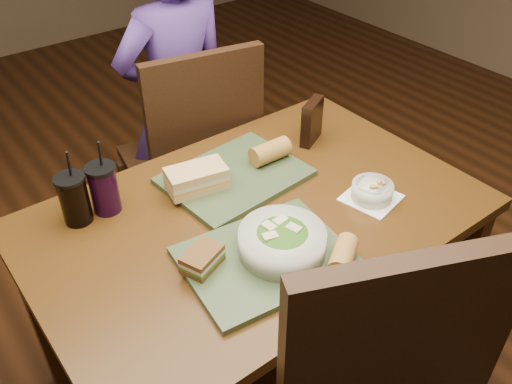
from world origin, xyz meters
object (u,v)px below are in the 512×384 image
Objects in this scene: tray_near at (266,258)px; sandwich_far at (197,178)px; dining_table at (256,234)px; diner at (178,102)px; tray_far at (235,177)px; chair_far at (194,154)px; chip_bag at (312,122)px; salad_bowl at (282,240)px; cup_berry at (104,188)px; baguette_near at (343,255)px; cup_cola at (74,199)px; soup_bowl at (372,191)px; sandwich_near at (202,259)px; baguette_far at (270,152)px.

tray_near is 0.36m from sandwich_far.
dining_table is 6.73× the size of sandwich_far.
tray_far is at bearing 77.02° from diner.
chair_far reaches higher than chip_bag.
tray_far is 0.38m from salad_bowl.
cup_berry is 1.53× the size of chip_bag.
baguette_near is at bearing -57.83° from cup_berry.
baguette_near is 0.62m from chip_bag.
cup_cola is (-0.58, -0.33, 0.26)m from chair_far.
soup_bowl is 0.86m from cup_cola.
sandwich_near is 0.94× the size of baguette_far.
baguette_far reaches higher than baguette_near.
cup_cola is (-0.74, 0.44, 0.05)m from soup_bowl.
baguette_far is at bearing -11.69° from cup_berry.
tray_near reaches higher than dining_table.
diner reaches higher than chip_bag.
sandwich_near is 0.64× the size of sandwich_far.
baguette_far is at bearing 55.42° from salad_bowl.
dining_table is 3.10× the size of tray_near.
sandwich_near is 1.07× the size of baguette_near.
tray_far is 2.17× the size of sandwich_far.
dining_table is 0.35m from baguette_near.
salad_bowl is at bearing -52.02° from cup_cola.
sandwich_far reaches higher than baguette_far.
chair_far reaches higher than soup_bowl.
diner reaches higher than dining_table.
salad_bowl is (-0.06, -0.19, 0.15)m from dining_table.
diner reaches higher than baguette_far.
cup_berry reaches higher than tray_far.
soup_bowl is 0.78m from cup_berry.
sandwich_far is (-0.30, -0.63, 0.11)m from diner.
tray_far is at bearing 157.82° from chip_bag.
baguette_far reaches higher than dining_table.
sandwich_far reaches higher than baguette_near.
chip_bag is (0.08, 0.36, 0.05)m from soup_bowl.
dining_table is at bearing -32.96° from cup_cola.
dining_table is at bearing 72.17° from salad_bowl.
baguette_near is 0.75m from cup_cola.
soup_bowl is 0.92× the size of sandwich_far.
tray_near is at bearing -130.12° from baguette_far.
baguette_far is 0.21m from chip_bag.
tray_far is at bearing 66.53° from tray_near.
chip_bag is at bearing 1.55° from sandwich_far.
baguette_near is 0.76× the size of chip_bag.
salad_bowl reaches higher than soup_bowl.
baguette_far is (-0.13, 0.33, 0.02)m from soup_bowl.
cup_cola is at bearing 147.82° from chip_bag.
cup_berry reaches higher than tray_near.
chip_bag is (0.17, -0.62, 0.13)m from diner.
dining_table is 1.26× the size of chair_far.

